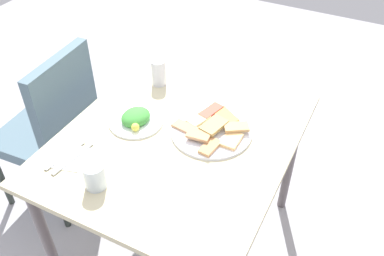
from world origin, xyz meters
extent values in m
plane|color=#A4A2A9|center=(0.00, 0.00, 0.00)|extent=(6.00, 6.00, 0.00)
cube|color=beige|center=(0.00, 0.00, 0.71)|extent=(1.04, 0.88, 0.02)
cylinder|color=#554D4F|center=(0.46, -0.38, 0.35)|extent=(0.04, 0.04, 0.70)
cylinder|color=#554D4F|center=(-0.46, 0.38, 0.35)|extent=(0.04, 0.04, 0.70)
cylinder|color=#554D4F|center=(0.46, 0.38, 0.35)|extent=(0.04, 0.04, 0.70)
cube|color=slate|center=(0.00, 0.79, 0.42)|extent=(0.44, 0.44, 0.06)
cube|color=slate|center=(0.01, 0.60, 0.68)|extent=(0.40, 0.07, 0.46)
cylinder|color=#2C332E|center=(0.18, 0.99, 0.19)|extent=(0.03, 0.03, 0.39)
cylinder|color=#2C332E|center=(-0.20, 0.97, 0.19)|extent=(0.03, 0.03, 0.39)
cylinder|color=#2C332E|center=(0.20, 0.61, 0.19)|extent=(0.03, 0.03, 0.39)
cylinder|color=#2C332E|center=(-0.18, 0.59, 0.19)|extent=(0.03, 0.03, 0.39)
cylinder|color=white|center=(0.07, -0.11, 0.73)|extent=(0.33, 0.33, 0.01)
cube|color=tan|center=(0.08, -0.12, 0.76)|extent=(0.13, 0.09, 0.02)
cube|color=#F4BF77|center=(0.05, -0.21, 0.75)|extent=(0.10, 0.07, 0.01)
cube|color=#DC5543|center=(0.17, -0.06, 0.75)|extent=(0.12, 0.08, 0.01)
cube|color=tan|center=(0.11, -0.20, 0.76)|extent=(0.10, 0.11, 0.01)
cube|color=tan|center=(0.17, -0.12, 0.74)|extent=(0.11, 0.13, 0.01)
cube|color=tan|center=(0.00, -0.09, 0.76)|extent=(0.06, 0.10, 0.01)
cube|color=#DAC588|center=(0.10, -0.04, 0.75)|extent=(0.11, 0.08, 0.01)
cube|color=tan|center=(0.03, -0.01, 0.74)|extent=(0.07, 0.12, 0.01)
cube|color=tan|center=(-0.03, -0.15, 0.75)|extent=(0.10, 0.06, 0.01)
cylinder|color=white|center=(-0.01, 0.20, 0.73)|extent=(0.23, 0.23, 0.01)
ellipsoid|color=green|center=(-0.01, 0.20, 0.75)|extent=(0.14, 0.13, 0.06)
sphere|color=#EBE750|center=(-0.07, 0.16, 0.75)|extent=(0.03, 0.03, 0.03)
cylinder|color=silver|center=(0.28, 0.25, 0.79)|extent=(0.09, 0.09, 0.12)
cylinder|color=silver|center=(-0.37, 0.13, 0.77)|extent=(0.08, 0.08, 0.10)
cube|color=white|center=(-0.30, 0.31, 0.73)|extent=(0.16, 0.16, 0.00)
cube|color=silver|center=(-0.30, 0.29, 0.73)|extent=(0.20, 0.04, 0.00)
cube|color=silver|center=(-0.30, 0.32, 0.73)|extent=(0.19, 0.04, 0.00)
camera|label=1|loc=(-1.10, -0.62, 1.83)|focal=39.21mm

